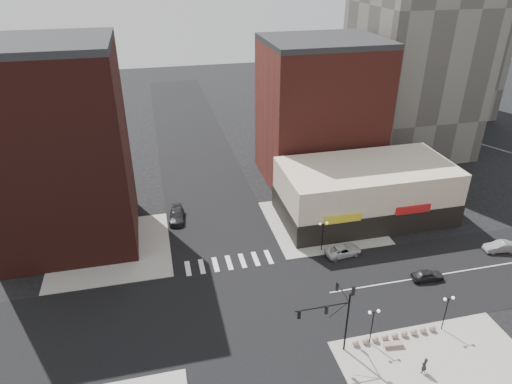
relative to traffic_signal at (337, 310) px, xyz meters
name	(u,v)px	position (x,y,z in m)	size (l,w,h in m)	color
ground	(244,307)	(-7.24, 7.83, -4.96)	(240.00, 240.00, 0.00)	black
road_ew	(244,307)	(-7.24, 7.83, -4.95)	(200.00, 14.00, 0.02)	black
road_ns	(244,307)	(-7.24, 7.83, -4.95)	(14.00, 200.00, 0.02)	black
sidewalk_nw	(111,249)	(-21.74, 22.33, -4.90)	(15.00, 15.00, 0.12)	gray
sidewalk_ne	(322,222)	(7.26, 22.33, -4.90)	(15.00, 15.00, 0.12)	gray
sidewalk_se	(450,383)	(8.76, -6.17, -4.90)	(18.00, 14.00, 0.12)	gray
building_nw	(59,152)	(-26.24, 26.33, 7.54)	(16.00, 15.00, 25.00)	#3C1713
building_ne_midrise	(320,114)	(11.76, 37.33, 6.04)	(18.00, 15.00, 22.00)	maroon
building_ne_row	(365,196)	(13.76, 22.83, -1.66)	(24.20, 12.20, 8.00)	beige
traffic_signal	(337,310)	(0.00, 0.00, 0.00)	(5.59, 3.09, 7.77)	black
street_lamp_se_a	(373,318)	(3.76, -0.17, -1.67)	(1.22, 0.32, 4.16)	black
street_lamp_se_b	(447,305)	(11.76, -0.17, -1.67)	(1.22, 0.32, 4.16)	black
street_lamp_ne	(323,229)	(4.76, 15.83, -1.67)	(1.22, 0.32, 4.16)	black
bollard_row	(395,335)	(6.46, -0.17, -4.51)	(9.07, 0.67, 0.67)	#8A6B5F
white_suv	(343,250)	(7.11, 14.33, -4.31)	(2.16, 4.69, 1.30)	silver
dark_sedan_east	(428,275)	(14.78, 7.38, -4.32)	(1.52, 3.77, 1.28)	black
silver_sedan	(500,247)	(27.07, 10.42, -4.29)	(1.41, 4.05, 1.34)	gray
dark_sedan_north	(177,216)	(-12.78, 27.81, -4.24)	(2.03, 4.98, 1.45)	black
pedestrian	(424,365)	(6.92, -4.63, -3.94)	(0.65, 0.43, 1.80)	#262429
stone_bench	(393,345)	(5.76, -1.17, -4.60)	(1.99, 0.81, 0.45)	gray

